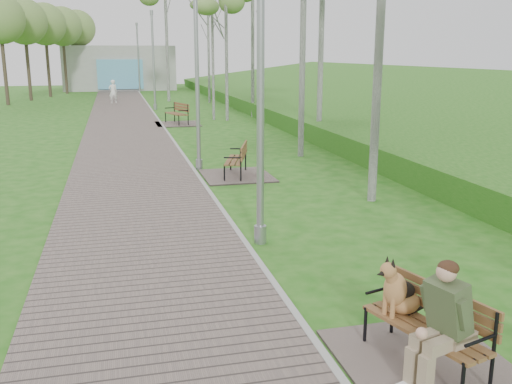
% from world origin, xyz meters
% --- Properties ---
extents(walkway, '(3.50, 67.00, 0.04)m').
position_xyz_m(walkway, '(-1.75, 21.50, 0.02)').
color(walkway, '#61544F').
rests_on(walkway, ground).
extents(kerb, '(0.10, 67.00, 0.05)m').
position_xyz_m(kerb, '(0.00, 21.50, 0.03)').
color(kerb, '#999993').
rests_on(kerb, ground).
extents(embankment, '(14.00, 70.00, 1.60)m').
position_xyz_m(embankment, '(12.00, 20.00, 0.00)').
color(embankment, '#51872F').
rests_on(embankment, ground).
extents(building_north, '(10.00, 5.20, 4.00)m').
position_xyz_m(building_north, '(-1.50, 50.97, 1.99)').
color(building_north, '#9E9E99').
rests_on(building_north, ground).
extents(bench_main, '(1.82, 2.02, 1.59)m').
position_xyz_m(bench_main, '(0.92, 0.08, 0.44)').
color(bench_main, '#61544F').
rests_on(bench_main, ground).
extents(bench_second, '(1.87, 2.08, 1.15)m').
position_xyz_m(bench_second, '(1.02, 10.33, 0.21)').
color(bench_second, '#61544F').
rests_on(bench_second, ground).
extents(bench_third, '(2.06, 2.28, 1.26)m').
position_xyz_m(bench_third, '(0.72, 22.72, 0.24)').
color(bench_third, '#61544F').
rests_on(bench_third, ground).
extents(lamp_post_near, '(0.22, 0.22, 5.73)m').
position_xyz_m(lamp_post_near, '(0.28, 4.62, 2.68)').
color(lamp_post_near, '#929499').
rests_on(lamp_post_near, ground).
extents(lamp_post_second, '(0.20, 0.20, 5.24)m').
position_xyz_m(lamp_post_second, '(0.18, 11.58, 2.45)').
color(lamp_post_second, '#929499').
rests_on(lamp_post_second, ground).
extents(lamp_post_third, '(0.22, 0.22, 5.80)m').
position_xyz_m(lamp_post_third, '(0.26, 30.46, 2.71)').
color(lamp_post_third, '#929499').
rests_on(lamp_post_third, ground).
extents(lamp_post_far, '(0.23, 0.23, 5.92)m').
position_xyz_m(lamp_post_far, '(0.12, 47.68, 2.77)').
color(lamp_post_far, '#929499').
rests_on(lamp_post_far, ground).
extents(pedestrian_near, '(0.67, 0.54, 1.60)m').
position_xyz_m(pedestrian_near, '(-2.20, 35.46, 0.80)').
color(pedestrian_near, white).
rests_on(pedestrian_near, ground).
extents(birch_far_c, '(2.52, 2.52, 8.30)m').
position_xyz_m(birch_far_c, '(4.27, 34.55, 6.52)').
color(birch_far_c, silver).
rests_on(birch_far_c, ground).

